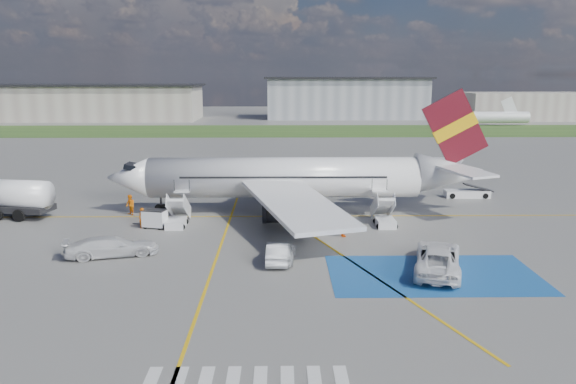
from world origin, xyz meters
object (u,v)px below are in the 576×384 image
Objects in this scene: airliner at (299,177)px; car_silver_a at (283,252)px; van_white_b at (111,243)px; van_white_a at (438,253)px; car_silver_b at (278,252)px; belt_loader at (467,194)px; gpu_cart at (155,220)px.

car_silver_a is at bearing -96.09° from airliner.
van_white_a is at bearing -113.35° from van_white_b.
car_silver_b is (-0.38, -0.16, 0.02)m from car_silver_a.
airliner is 8.88× the size of car_silver_a.
car_silver_b is at bearing -133.38° from belt_loader.
car_silver_a is 12.76m from van_white_b.
airliner is at bearing -90.45° from car_silver_a.
belt_loader is at bearing -74.07° from van_white_b.
van_white_a reaches higher than car_silver_b.
van_white_b is at bearing -0.32° from car_silver_a.
airliner is 7.12× the size of belt_loader.
airliner is at bearing -46.20° from van_white_a.
van_white_b is (-33.01, -19.96, 0.60)m from belt_loader.
van_white_a is at bearing -12.52° from gpu_cart.
gpu_cart is 0.54× the size of car_silver_a.
gpu_cart is 24.52m from van_white_a.
van_white_b reaches higher than car_silver_a.
airliner reaches higher than van_white_b.
van_white_b is at bearing 7.88° from van_white_a.
gpu_cart is at bearing -155.20° from airliner.
belt_loader is 1.17× the size of car_silver_b.
van_white_b is at bearing -86.15° from gpu_cart.
gpu_cart is 14.47m from car_silver_a.
airliner reaches higher than van_white_a.
van_white_b is (-12.69, 1.33, 0.28)m from car_silver_a.
gpu_cart is 0.35× the size of van_white_a.
belt_loader is 38.58m from van_white_b.
van_white_a is (9.01, -17.08, -2.20)m from airliner.
airliner is 7.30× the size of van_white_b.
car_silver_a is at bearing -133.07° from belt_loader.
gpu_cart is at bearing -25.93° from van_white_b.
airliner is at bearing -161.05° from belt_loader.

